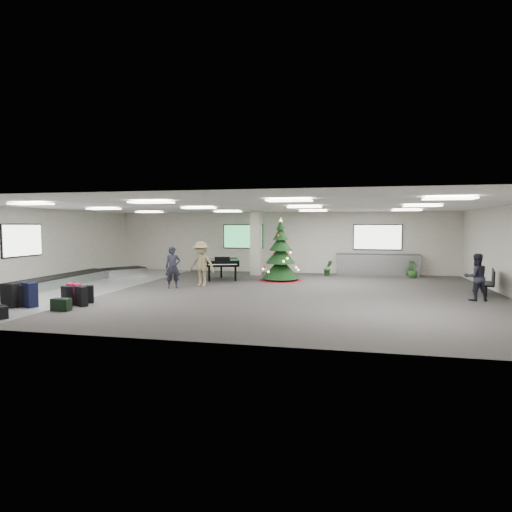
% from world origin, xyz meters
% --- Properties ---
extents(ground, '(18.00, 18.00, 0.00)m').
position_xyz_m(ground, '(0.00, 0.00, 0.00)').
color(ground, '#353230').
rests_on(ground, ground).
extents(room_envelope, '(18.02, 14.02, 3.21)m').
position_xyz_m(room_envelope, '(-0.38, 0.67, 2.33)').
color(room_envelope, '#ABA89C').
rests_on(room_envelope, ground).
extents(baggage_carousel, '(2.28, 9.71, 0.43)m').
position_xyz_m(baggage_carousel, '(-7.84, -0.08, 0.21)').
color(baggage_carousel, silver).
rests_on(baggage_carousel, ground).
extents(service_counter, '(4.05, 0.65, 1.08)m').
position_xyz_m(service_counter, '(5.00, 6.65, 0.55)').
color(service_counter, silver).
rests_on(service_counter, ground).
extents(suitcase_0, '(0.48, 0.37, 0.68)m').
position_xyz_m(suitcase_0, '(-6.05, -4.36, 0.33)').
color(suitcase_0, black).
rests_on(suitcase_0, ground).
extents(suitcase_1, '(0.44, 0.37, 0.62)m').
position_xyz_m(suitcase_1, '(-4.92, -3.90, 0.30)').
color(suitcase_1, black).
rests_on(suitcase_1, ground).
extents(pink_suitcase, '(0.48, 0.36, 0.69)m').
position_xyz_m(pink_suitcase, '(-4.82, -3.69, 0.34)').
color(pink_suitcase, '#FD215B').
rests_on(pink_suitcase, ground).
extents(suitcase_3, '(0.43, 0.35, 0.58)m').
position_xyz_m(suitcase_3, '(-4.56, -3.39, 0.28)').
color(suitcase_3, black).
rests_on(suitcase_3, ground).
extents(navy_suitcase, '(0.56, 0.46, 0.77)m').
position_xyz_m(navy_suitcase, '(-5.87, -4.36, 0.38)').
color(navy_suitcase, black).
rests_on(navy_suitcase, ground).
extents(suitcase_5, '(0.52, 0.32, 0.75)m').
position_xyz_m(suitcase_5, '(-6.38, -4.56, 0.37)').
color(suitcase_5, black).
rests_on(suitcase_5, ground).
extents(green_duffel, '(0.54, 0.28, 0.38)m').
position_xyz_m(green_duffel, '(-4.57, -4.65, 0.18)').
color(green_duffel, black).
rests_on(green_duffel, ground).
extents(suitcase_7, '(0.47, 0.39, 0.63)m').
position_xyz_m(suitcase_7, '(-4.44, -3.88, 0.30)').
color(suitcase_7, black).
rests_on(suitcase_7, ground).
extents(christmas_tree, '(1.99, 1.99, 2.84)m').
position_xyz_m(christmas_tree, '(0.59, 3.52, 0.97)').
color(christmas_tree, maroon).
rests_on(christmas_tree, ground).
extents(grand_piano, '(2.00, 2.29, 1.10)m').
position_xyz_m(grand_piano, '(-2.10, 3.30, 0.78)').
color(grand_piano, black).
rests_on(grand_piano, ground).
extents(bench, '(0.83, 1.51, 0.91)m').
position_xyz_m(bench, '(8.49, 1.09, 0.51)').
color(bench, black).
rests_on(bench, ground).
extents(traveler_a, '(0.72, 0.64, 1.65)m').
position_xyz_m(traveler_a, '(-3.21, 0.30, 0.82)').
color(traveler_a, black).
rests_on(traveler_a, ground).
extents(traveler_b, '(1.28, 0.87, 1.83)m').
position_xyz_m(traveler_b, '(-2.30, 1.07, 0.92)').
color(traveler_b, '#887A54').
rests_on(traveler_b, ground).
extents(traveler_bench, '(0.86, 0.73, 1.56)m').
position_xyz_m(traveler_bench, '(7.68, -0.28, 0.78)').
color(traveler_bench, black).
rests_on(traveler_bench, ground).
extents(potted_plant_left, '(0.54, 0.50, 0.79)m').
position_xyz_m(potted_plant_left, '(2.60, 5.78, 0.40)').
color(potted_plant_left, '#123918').
rests_on(potted_plant_left, ground).
extents(potted_plant_right, '(0.58, 0.58, 0.85)m').
position_xyz_m(potted_plant_right, '(6.58, 5.87, 0.42)').
color(potted_plant_right, '#123918').
rests_on(potted_plant_right, ground).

